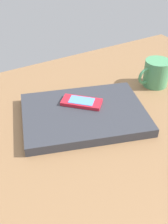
{
  "coord_description": "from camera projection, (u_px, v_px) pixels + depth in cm",
  "views": [
    {
      "loc": [
        33.48,
        51.62,
        50.28
      ],
      "look_at": [
        2.86,
        -2.16,
        5.0
      ],
      "focal_mm": 44.77,
      "sensor_mm": 36.0,
      "label": 1
    }
  ],
  "objects": [
    {
      "name": "cell_phone_on_laptop",
      "position": [
        82.0,
        102.0,
        0.79
      ],
      "size": [
        11.56,
        11.39,
        1.1
      ],
      "color": "red",
      "rests_on": "laptop_closed"
    },
    {
      "name": "laptop_closed",
      "position": [
        84.0,
        114.0,
        0.77
      ],
      "size": [
        39.04,
        33.01,
        2.53
      ],
      "primitive_type": "cube",
      "rotation": [
        0.0,
        0.0,
        -0.3
      ],
      "color": "#33353D",
      "rests_on": "desk_surface"
    },
    {
      "name": "desk_surface",
      "position": [
        97.0,
        123.0,
        0.78
      ],
      "size": [
        120.0,
        80.0,
        3.0
      ],
      "primitive_type": "cube",
      "color": "olive",
      "rests_on": "ground"
    },
    {
      "name": "coffee_mug",
      "position": [
        156.0,
        73.0,
        0.9
      ],
      "size": [
        11.23,
        8.01,
        8.6
      ],
      "color": "#4C9360",
      "rests_on": "desk_surface"
    }
  ]
}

